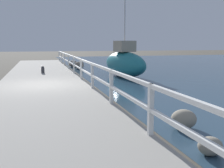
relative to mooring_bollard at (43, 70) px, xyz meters
name	(u,v)px	position (x,y,z in m)	size (l,w,h in m)	color
ground_plane	(44,90)	(-0.06, -4.77, -0.48)	(120.00, 120.00, 0.00)	#4C473D
dock_walkway	(44,87)	(-0.06, -4.77, -0.35)	(4.11, 36.00, 0.26)	#9E998E
railing	(86,68)	(1.89, -4.77, 0.50)	(0.10, 32.50, 1.05)	white
boulder_near_dock	(79,65)	(3.01, 4.93, -0.18)	(0.79, 0.71, 0.59)	slate
boulder_mid_strip	(80,64)	(3.52, 7.44, -0.25)	(0.61, 0.55, 0.46)	slate
boulder_water_edge	(73,64)	(2.76, 7.02, -0.19)	(0.78, 0.70, 0.58)	gray
boulder_far_strip	(210,146)	(2.82, -12.81, -0.30)	(0.48, 0.43, 0.36)	gray
boulder_upstream	(184,119)	(3.18, -11.27, -0.24)	(0.64, 0.58, 0.48)	gray
mooring_bollard	(43,70)	(0.00, 0.00, 0.00)	(0.21, 0.21, 0.44)	#333338
sailboat_teal	(124,63)	(5.05, -0.97, 0.41)	(2.14, 5.01, 6.82)	#1E707A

